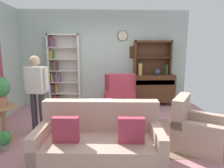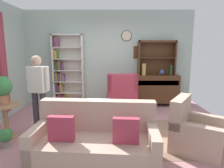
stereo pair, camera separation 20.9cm
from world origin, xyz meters
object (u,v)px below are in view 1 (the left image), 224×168
(vase_round, at_px, (158,72))
(wingback_chair, at_px, (119,97))
(person_reading, at_px, (37,89))
(sideboard_hutch, at_px, (152,53))
(bottle_wine, at_px, (167,70))
(couch_floral, at_px, (100,143))
(potted_plant_small, at_px, (4,139))
(plant_stand, at_px, (4,119))
(armchair_floral, at_px, (195,131))
(sideboard, at_px, (152,88))
(vase_tall, at_px, (140,69))
(bookshelf, at_px, (62,72))

(vase_round, distance_m, wingback_chair, 1.44)
(person_reading, bearing_deg, sideboard_hutch, 34.83)
(sideboard_hutch, bearing_deg, vase_round, -53.52)
(bottle_wine, height_order, couch_floral, bottle_wine)
(potted_plant_small, height_order, person_reading, person_reading)
(vase_round, xyz_separation_m, plant_stand, (-3.47, -2.14, -0.60))
(couch_floral, bearing_deg, wingback_chair, 78.47)
(sideboard_hutch, distance_m, vase_round, 0.60)
(couch_floral, bearing_deg, person_reading, 136.17)
(couch_floral, relative_size, potted_plant_small, 5.58)
(couch_floral, distance_m, person_reading, 1.84)
(couch_floral, xyz_separation_m, armchair_floral, (1.64, 0.40, -0.02))
(sideboard, height_order, vase_round, vase_round)
(vase_round, distance_m, plant_stand, 4.12)
(sideboard, relative_size, vase_tall, 3.86)
(plant_stand, xyz_separation_m, potted_plant_small, (0.17, -0.39, -0.21))
(sideboard_hutch, relative_size, armchair_floral, 1.04)
(bottle_wine, relative_size, wingback_chair, 0.28)
(vase_tall, bearing_deg, wingback_chair, -143.09)
(potted_plant_small, bearing_deg, bookshelf, 79.92)
(bookshelf, height_order, sideboard_hutch, bookshelf)
(vase_tall, xyz_separation_m, potted_plant_small, (-2.78, -2.52, -0.89))
(vase_tall, height_order, plant_stand, vase_tall)
(vase_tall, distance_m, potted_plant_small, 3.86)
(sideboard, height_order, plant_stand, sideboard)
(sideboard_hutch, relative_size, vase_round, 6.47)
(bookshelf, xyz_separation_m, wingback_chair, (1.64, -0.67, -0.63))
(sideboard_hutch, height_order, couch_floral, sideboard_hutch)
(sideboard, xyz_separation_m, vase_tall, (-0.39, -0.08, 0.58))
(bookshelf, height_order, potted_plant_small, bookshelf)
(person_reading, bearing_deg, sideboard, 33.32)
(armchair_floral, relative_size, person_reading, 0.68)
(armchair_floral, bearing_deg, bottle_wine, 83.12)
(potted_plant_small, bearing_deg, sideboard, 39.31)
(sideboard, bearing_deg, vase_round, -27.17)
(bookshelf, distance_m, couch_floral, 3.42)
(bottle_wine, bearing_deg, bookshelf, 176.78)
(armchair_floral, bearing_deg, sideboard_hutch, 91.63)
(bottle_wine, bearing_deg, armchair_floral, -96.88)
(wingback_chair, relative_size, potted_plant_small, 3.15)
(bookshelf, xyz_separation_m, sideboard, (2.70, -0.08, -0.50))
(bottle_wine, xyz_separation_m, plant_stand, (-3.73, -2.12, -0.66))
(vase_round, bearing_deg, plant_stand, -148.33)
(sideboard, xyz_separation_m, potted_plant_small, (-3.17, -2.60, -0.31))
(sideboard, height_order, couch_floral, sideboard)
(vase_tall, relative_size, potted_plant_small, 1.01)
(vase_tall, height_order, bottle_wine, vase_tall)
(bookshelf, xyz_separation_m, plant_stand, (-0.65, -2.29, -0.61))
(vase_tall, distance_m, person_reading, 3.02)
(wingback_chair, relative_size, plant_stand, 1.60)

